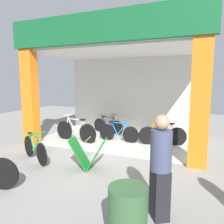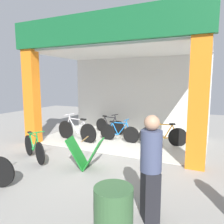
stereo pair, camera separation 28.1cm
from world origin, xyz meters
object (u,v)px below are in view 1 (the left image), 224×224
(bicycle_inside_1, at_px, (108,126))
(bicycle_parked_0, at_px, (35,149))
(bicycle_inside_0, at_px, (76,131))
(sandwich_board_sign, at_px, (88,154))
(trash_bin, at_px, (127,218))
(bicycle_inside_2, at_px, (162,135))
(pedestrian_0, at_px, (161,166))
(bicycle_inside_3, at_px, (118,133))

(bicycle_inside_1, distance_m, bicycle_parked_0, 3.68)
(bicycle_inside_0, xyz_separation_m, sandwich_board_sign, (1.61, -1.98, -0.01))
(bicycle_inside_0, bearing_deg, trash_bin, -50.63)
(bicycle_inside_2, distance_m, sandwich_board_sign, 3.02)
(bicycle_inside_0, relative_size, bicycle_parked_0, 1.28)
(bicycle_inside_1, distance_m, pedestrian_0, 5.73)
(bicycle_inside_3, distance_m, bicycle_parked_0, 3.00)
(bicycle_inside_2, distance_m, bicycle_inside_3, 1.54)
(sandwich_board_sign, bearing_deg, bicycle_parked_0, -176.63)
(trash_bin, bearing_deg, bicycle_parked_0, 149.15)
(bicycle_parked_0, bearing_deg, sandwich_board_sign, 3.37)
(bicycle_inside_0, distance_m, bicycle_inside_2, 3.04)
(bicycle_inside_0, relative_size, pedestrian_0, 1.06)
(bicycle_inside_1, height_order, trash_bin, trash_bin)
(bicycle_inside_3, distance_m, pedestrian_0, 4.45)
(bicycle_parked_0, bearing_deg, bicycle_inside_1, 81.09)
(sandwich_board_sign, bearing_deg, bicycle_inside_3, 94.11)
(bicycle_inside_2, bearing_deg, bicycle_parked_0, -136.57)
(bicycle_inside_2, distance_m, trash_bin, 4.81)
(bicycle_inside_0, xyz_separation_m, bicycle_inside_1, (0.57, 1.55, -0.06))
(bicycle_inside_3, height_order, trash_bin, trash_bin)
(bicycle_inside_1, distance_m, bicycle_inside_3, 1.31)
(trash_bin, bearing_deg, bicycle_inside_0, 129.37)
(bicycle_inside_2, relative_size, bicycle_parked_0, 1.13)
(trash_bin, bearing_deg, pedestrian_0, 71.54)
(bicycle_parked_0, xyz_separation_m, trash_bin, (3.34, -1.99, 0.08))
(bicycle_inside_1, bearing_deg, sandwich_board_sign, -73.67)
(bicycle_inside_2, bearing_deg, bicycle_inside_1, 160.69)
(bicycle_parked_0, relative_size, trash_bin, 1.65)
(pedestrian_0, bearing_deg, bicycle_inside_1, 122.06)
(bicycle_inside_2, bearing_deg, bicycle_inside_0, -166.34)
(bicycle_inside_1, xyz_separation_m, sandwich_board_sign, (1.04, -3.54, 0.05))
(bicycle_inside_3, relative_size, pedestrian_0, 0.91)
(pedestrian_0, xyz_separation_m, trash_bin, (-0.26, -0.79, -0.44))
(bicycle_inside_0, xyz_separation_m, pedestrian_0, (3.60, -3.28, 0.47))
(bicycle_inside_2, xyz_separation_m, sandwich_board_sign, (-1.35, -2.70, 0.03))
(trash_bin, bearing_deg, bicycle_inside_1, 116.19)
(bicycle_inside_1, bearing_deg, trash_bin, -63.81)
(bicycle_inside_3, bearing_deg, bicycle_parked_0, -118.36)
(bicycle_inside_2, distance_m, bicycle_parked_0, 4.07)
(bicycle_inside_0, height_order, bicycle_inside_2, bicycle_inside_0)
(bicycle_parked_0, xyz_separation_m, pedestrian_0, (3.60, -1.21, 0.52))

